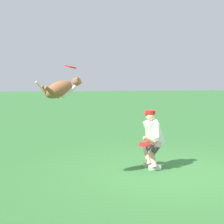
% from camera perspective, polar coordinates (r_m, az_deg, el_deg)
% --- Properties ---
extents(ground_plane, '(60.00, 60.00, 0.00)m').
position_cam_1_polar(ground_plane, '(7.68, 9.58, -9.78)').
color(ground_plane, '#326B32').
extents(person, '(0.55, 0.66, 1.29)m').
position_cam_1_polar(person, '(7.93, 6.51, -4.04)').
color(person, silver).
rests_on(person, ground_plane).
extents(dog, '(0.90, 0.58, 0.48)m').
position_cam_1_polar(dog, '(6.81, -8.19, 3.69)').
color(dog, '#925A36').
extents(frisbee_flying, '(0.33, 0.33, 0.09)m').
position_cam_1_polar(frisbee_flying, '(6.95, -6.69, 7.19)').
color(frisbee_flying, red).
extents(frisbee_held, '(0.35, 0.35, 0.06)m').
position_cam_1_polar(frisbee_held, '(7.60, 5.21, -5.15)').
color(frisbee_held, red).
rests_on(frisbee_held, person).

